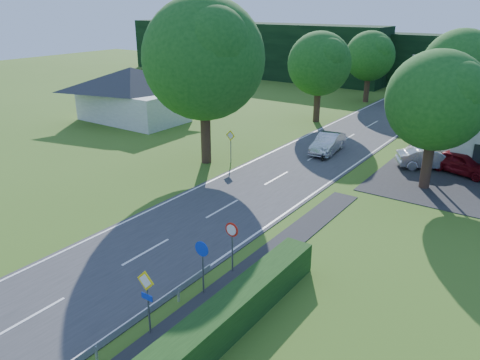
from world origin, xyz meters
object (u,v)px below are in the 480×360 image
Objects in this scene: parked_car_red at (462,163)px; parked_car_silver_a at (430,158)px; streetlight at (435,112)px; motorcycle at (326,153)px; moving_car at (328,143)px.

parked_car_silver_a is at bearing 109.10° from parked_car_red.
parked_car_red reaches higher than parked_car_silver_a.
parked_car_silver_a is (-0.26, 1.98, -3.69)m from streetlight.
parked_car_silver_a is at bearing 97.62° from streetlight.
parked_car_silver_a reaches higher than motorcycle.
streetlight is at bearing 0.30° from motorcycle.
streetlight is 8.68m from moving_car.
parked_car_red reaches higher than motorcycle.
parked_car_silver_a is (-2.08, -0.08, -0.02)m from parked_car_red.
motorcycle is at bearing 122.04° from parked_car_red.
parked_car_red is (8.93, 2.41, 0.28)m from motorcycle.
parked_car_red is (1.81, 2.06, -3.67)m from streetlight.
streetlight is at bearing -15.14° from moving_car.
streetlight is at bearing 158.26° from parked_car_silver_a.
motorcycle is 7.25m from parked_car_silver_a.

